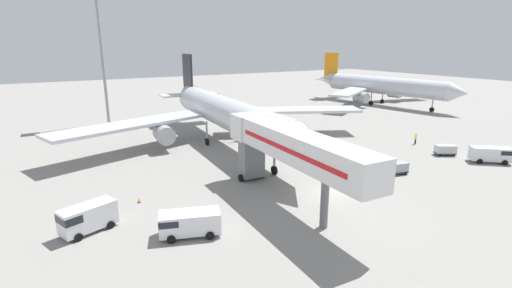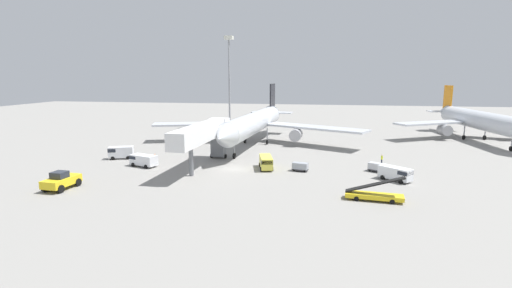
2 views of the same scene
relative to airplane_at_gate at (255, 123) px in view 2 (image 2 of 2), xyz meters
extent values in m
plane|color=gray|center=(0.73, -23.84, -5.03)|extent=(300.00, 300.00, 0.00)
cylinder|color=silver|center=(-0.12, -1.66, 0.11)|extent=(7.31, 37.28, 4.61)
cone|color=silver|center=(-1.64, -22.32, 0.11)|extent=(4.83, 4.71, 4.52)
cone|color=silver|center=(1.48, 20.21, 0.46)|extent=(4.87, 7.13, 4.38)
cube|color=#232328|center=(1.36, 18.51, 4.73)|extent=(0.75, 5.37, 7.38)
cube|color=silver|center=(4.08, 17.82, 0.69)|extent=(5.81, 4.29, 0.24)
cube|color=silver|center=(-1.44, 18.23, 0.69)|extent=(5.81, 4.29, 0.24)
cube|color=silver|center=(13.46, 0.86, -0.92)|extent=(23.87, 15.39, 0.44)
cube|color=silver|center=(-13.19, 2.82, -0.92)|extent=(24.45, 12.43, 0.44)
cylinder|color=#A8A8AD|center=(9.29, -0.38, -2.54)|extent=(2.90, 3.63, 2.65)
cylinder|color=#A8A8AD|center=(-9.24, 0.98, -2.54)|extent=(2.90, 3.63, 2.65)
cylinder|color=gray|center=(-1.18, -16.07, -2.87)|extent=(0.28, 0.28, 3.21)
cylinder|color=black|center=(-1.18, -16.07, -4.48)|extent=(0.43, 1.12, 1.10)
cylinder|color=gray|center=(2.69, 0.36, -2.87)|extent=(0.28, 0.28, 3.21)
cylinder|color=black|center=(2.69, 0.36, -4.48)|extent=(0.43, 1.12, 1.10)
cylinder|color=gray|center=(-2.60, 0.75, -2.87)|extent=(0.28, 0.28, 3.21)
cylinder|color=black|center=(-2.60, 0.75, -4.48)|extent=(0.43, 1.12, 1.10)
cube|color=silver|center=(-4.75, -25.58, 1.16)|extent=(3.91, 19.27, 2.70)
cube|color=red|center=(-6.27, -25.51, 1.16)|extent=(0.81, 16.07, 0.44)
cube|color=silver|center=(-4.26, -15.42, 1.16)|extent=(3.58, 2.96, 2.84)
cube|color=#232833|center=(-4.20, -14.12, 1.41)|extent=(3.31, 0.40, 0.90)
cube|color=slate|center=(-4.29, -16.02, -2.41)|extent=(2.63, 1.92, 4.44)
cylinder|color=black|center=(-5.72, -15.95, -4.63)|extent=(0.34, 0.81, 0.80)
cylinder|color=black|center=(-2.87, -16.09, -4.63)|extent=(0.34, 0.81, 0.80)
cylinder|color=slate|center=(-4.93, -29.41, -2.61)|extent=(0.70, 0.70, 4.84)
cube|color=yellow|center=(-20.33, -39.32, -3.94)|extent=(2.98, 5.38, 1.08)
cube|color=#232833|center=(-20.34, -39.58, -2.95)|extent=(1.96, 1.92, 0.90)
cylinder|color=black|center=(-19.20, -41.10, -4.48)|extent=(0.47, 1.12, 1.10)
cylinder|color=black|center=(-21.69, -40.92, -4.48)|extent=(0.47, 1.12, 1.10)
cylinder|color=black|center=(-18.96, -37.71, -4.48)|extent=(0.47, 1.12, 1.10)
cylinder|color=black|center=(-21.46, -37.54, -4.48)|extent=(0.47, 1.12, 1.10)
cube|color=yellow|center=(21.93, -36.82, -4.45)|extent=(7.27, 2.70, 0.55)
cube|color=black|center=(21.93, -36.82, -2.92)|extent=(7.22, 1.83, 2.46)
cylinder|color=black|center=(24.15, -36.13, -4.73)|extent=(0.62, 0.28, 0.60)
cylinder|color=black|center=(23.95, -37.97, -4.73)|extent=(0.62, 0.28, 0.60)
cylinder|color=black|center=(19.92, -35.67, -4.73)|extent=(0.62, 0.28, 0.60)
cylinder|color=black|center=(19.72, -37.51, -4.73)|extent=(0.62, 0.28, 0.60)
cube|color=#E5DB4C|center=(5.94, -22.78, -3.80)|extent=(3.07, 5.52, 1.86)
cube|color=#1E232D|center=(6.36, -24.50, -3.39)|extent=(2.26, 2.08, 0.60)
cylinder|color=black|center=(7.20, -24.14, -4.69)|extent=(0.49, 0.74, 0.68)
cylinder|color=black|center=(5.44, -24.56, -4.69)|extent=(0.49, 0.74, 0.68)
cylinder|color=black|center=(6.44, -20.99, -4.69)|extent=(0.49, 0.74, 0.68)
cylinder|color=black|center=(4.68, -21.42, -4.69)|extent=(0.49, 0.74, 0.68)
cube|color=white|center=(-15.25, -24.83, -3.87)|extent=(5.32, 3.56, 1.73)
cube|color=#1E232D|center=(-16.83, -24.28, -3.49)|extent=(2.17, 2.47, 0.55)
cylinder|color=black|center=(-17.01, -25.25, -4.69)|extent=(0.76, 0.57, 0.68)
cylinder|color=black|center=(-16.36, -23.41, -4.69)|extent=(0.76, 0.57, 0.68)
cylinder|color=black|center=(-14.13, -26.26, -4.69)|extent=(0.76, 0.57, 0.68)
cylinder|color=black|center=(-13.48, -24.42, -4.69)|extent=(0.76, 0.57, 0.68)
cube|color=white|center=(-22.31, -19.87, -3.71)|extent=(4.82, 3.21, 2.05)
cube|color=#1E232D|center=(-23.74, -20.38, -3.26)|extent=(1.97, 2.21, 0.66)
cylinder|color=black|center=(-23.33, -21.16, -4.69)|extent=(0.75, 0.54, 0.68)
cylinder|color=black|center=(-23.91, -19.52, -4.69)|extent=(0.75, 0.54, 0.68)
cylinder|color=black|center=(-20.71, -20.22, -4.69)|extent=(0.75, 0.54, 0.68)
cylinder|color=black|center=(-21.30, -18.59, -4.69)|extent=(0.75, 0.54, 0.68)
cube|color=white|center=(26.16, -26.67, -3.85)|extent=(4.88, 4.57, 1.77)
cube|color=#1E232D|center=(27.41, -27.74, -3.46)|extent=(2.40, 2.43, 0.57)
cylinder|color=black|center=(27.88, -26.98, -4.69)|extent=(0.73, 0.70, 0.68)
cylinder|color=black|center=(26.72, -28.32, -4.69)|extent=(0.73, 0.70, 0.68)
cylinder|color=black|center=(25.60, -25.01, -4.69)|extent=(0.73, 0.70, 0.68)
cylinder|color=black|center=(24.44, -26.35, -4.69)|extent=(0.73, 0.70, 0.68)
cube|color=#38383D|center=(24.20, -21.60, -4.74)|extent=(2.99, 2.51, 0.22)
cube|color=silver|center=(24.20, -21.60, -4.10)|extent=(2.99, 2.51, 1.06)
cylinder|color=black|center=(25.32, -21.57, -4.85)|extent=(0.37, 0.29, 0.36)
cylinder|color=black|center=(24.70, -22.61, -4.85)|extent=(0.37, 0.29, 0.36)
cylinder|color=black|center=(23.69, -20.60, -4.85)|extent=(0.37, 0.29, 0.36)
cylinder|color=black|center=(23.07, -21.64, -4.85)|extent=(0.37, 0.29, 0.36)
cube|color=#38383D|center=(11.76, -23.42, -4.74)|extent=(2.75, 1.80, 0.22)
cube|color=#999EA5|center=(11.76, -23.42, -4.12)|extent=(2.75, 1.80, 1.02)
cylinder|color=black|center=(10.76, -23.78, -4.85)|extent=(0.38, 0.20, 0.36)
cylinder|color=black|center=(11.03, -22.66, -4.85)|extent=(0.38, 0.20, 0.36)
cylinder|color=black|center=(12.48, -24.18, -4.85)|extent=(0.38, 0.20, 0.36)
cylinder|color=black|center=(12.75, -23.07, -4.85)|extent=(0.38, 0.20, 0.36)
cylinder|color=#1E2333|center=(25.79, -15.55, -4.62)|extent=(0.26, 0.26, 0.81)
cylinder|color=#D8EA19|center=(25.79, -15.55, -3.90)|extent=(0.35, 0.35, 0.64)
sphere|color=tan|center=(25.79, -15.55, -3.45)|extent=(0.22, 0.22, 0.22)
cube|color=black|center=(-17.27, -16.05, -5.01)|extent=(0.31, 0.31, 0.03)
cone|color=orange|center=(-17.27, -16.05, -4.77)|extent=(0.27, 0.27, 0.46)
cylinder|color=silver|center=(52.30, 13.85, 0.00)|extent=(8.84, 33.05, 4.38)
cone|color=silver|center=(49.63, 33.06, 0.33)|extent=(4.95, 6.55, 4.16)
cube|color=orange|center=(49.84, 31.57, 4.38)|extent=(1.01, 4.75, 7.01)
cube|color=silver|center=(52.50, 31.50, 0.55)|extent=(5.68, 4.14, 0.24)
cube|color=silver|center=(47.29, 30.78, 0.55)|extent=(5.68, 4.14, 0.24)
cube|color=silver|center=(41.34, 15.00, -0.99)|extent=(18.63, 13.46, 0.44)
cylinder|color=#A8A8AD|center=(59.53, 16.34, -2.56)|extent=(3.00, 3.66, 2.57)
cylinder|color=#A8A8AD|center=(44.66, 14.28, -2.56)|extent=(3.00, 3.66, 2.57)
cylinder|color=gray|center=(54.05, 1.19, -2.90)|extent=(0.28, 0.28, 3.16)
cylinder|color=black|center=(54.05, 1.19, -4.48)|extent=(0.50, 1.14, 1.10)
cylinder|color=gray|center=(54.52, 16.14, -2.90)|extent=(0.28, 0.28, 3.16)
cylinder|color=black|center=(54.52, 16.14, -4.48)|extent=(0.50, 1.14, 1.10)
cylinder|color=gray|center=(49.53, 15.45, -2.90)|extent=(0.28, 0.28, 3.16)
cylinder|color=black|center=(49.53, 15.45, -4.48)|extent=(0.50, 1.14, 1.10)
cylinder|color=#93969B|center=(-12.68, 26.45, 7.97)|extent=(0.56, 0.56, 26.00)
cube|color=silver|center=(-12.68, 26.45, 21.47)|extent=(2.40, 2.40, 1.00)
camera|label=1|loc=(-24.83, -51.49, 10.22)|focal=26.18mm
camera|label=2|loc=(15.37, -84.87, 10.51)|focal=26.70mm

